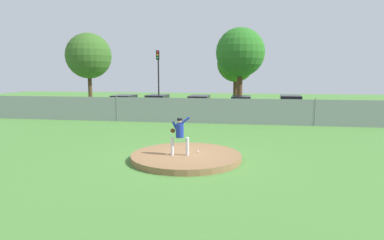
{
  "coord_description": "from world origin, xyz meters",
  "views": [
    {
      "loc": [
        2.36,
        -13.06,
        3.55
      ],
      "look_at": [
        -0.29,
        3.29,
        1.19
      ],
      "focal_mm": 30.8,
      "sensor_mm": 36.0,
      "label": 1
    }
  ],
  "objects_px": {
    "baseball": "(198,151)",
    "parked_car_slate": "(241,106)",
    "parked_car_silver": "(158,105)",
    "parked_car_burgundy": "(290,106)",
    "parked_car_red": "(199,106)",
    "traffic_light_near": "(158,70)",
    "parked_car_navy": "(124,105)",
    "traffic_cone_orange": "(272,114)",
    "pitcher_youth": "(179,133)"
  },
  "relations": [
    {
      "from": "parked_car_silver",
      "to": "parked_car_burgundy",
      "type": "xyz_separation_m",
      "value": [
        11.18,
        0.52,
        0.02
      ]
    },
    {
      "from": "pitcher_youth",
      "to": "traffic_cone_orange",
      "type": "relative_size",
      "value": 2.9
    },
    {
      "from": "parked_car_navy",
      "to": "parked_car_burgundy",
      "type": "bearing_deg",
      "value": 3.95
    },
    {
      "from": "parked_car_red",
      "to": "traffic_light_near",
      "type": "distance_m",
      "value": 7.42
    },
    {
      "from": "baseball",
      "to": "traffic_cone_orange",
      "type": "height_order",
      "value": "traffic_cone_orange"
    },
    {
      "from": "parked_car_silver",
      "to": "parked_car_red",
      "type": "xyz_separation_m",
      "value": [
        3.67,
        -0.16,
        -0.0
      ]
    },
    {
      "from": "parked_car_slate",
      "to": "parked_car_silver",
      "type": "height_order",
      "value": "parked_car_silver"
    },
    {
      "from": "parked_car_silver",
      "to": "traffic_light_near",
      "type": "relative_size",
      "value": 0.71
    },
    {
      "from": "pitcher_youth",
      "to": "parked_car_burgundy",
      "type": "distance_m",
      "value": 16.49
    },
    {
      "from": "parked_car_slate",
      "to": "traffic_light_near",
      "type": "height_order",
      "value": "traffic_light_near"
    },
    {
      "from": "parked_car_slate",
      "to": "parked_car_red",
      "type": "xyz_separation_m",
      "value": [
        -3.48,
        -0.57,
        0.03
      ]
    },
    {
      "from": "pitcher_youth",
      "to": "baseball",
      "type": "xyz_separation_m",
      "value": [
        0.67,
        0.63,
        -0.9
      ]
    },
    {
      "from": "parked_car_burgundy",
      "to": "traffic_light_near",
      "type": "height_order",
      "value": "traffic_light_near"
    },
    {
      "from": "traffic_light_near",
      "to": "parked_car_red",
      "type": "bearing_deg",
      "value": -44.77
    },
    {
      "from": "baseball",
      "to": "parked_car_red",
      "type": "relative_size",
      "value": 0.02
    },
    {
      "from": "pitcher_youth",
      "to": "traffic_light_near",
      "type": "height_order",
      "value": "traffic_light_near"
    },
    {
      "from": "parked_car_burgundy",
      "to": "parked_car_red",
      "type": "bearing_deg",
      "value": -174.79
    },
    {
      "from": "parked_car_silver",
      "to": "parked_car_slate",
      "type": "bearing_deg",
      "value": 3.25
    },
    {
      "from": "baseball",
      "to": "parked_car_slate",
      "type": "xyz_separation_m",
      "value": [
        1.57,
        14.51,
        0.5
      ]
    },
    {
      "from": "parked_car_burgundy",
      "to": "traffic_light_near",
      "type": "distance_m",
      "value": 13.31
    },
    {
      "from": "parked_car_silver",
      "to": "traffic_cone_orange",
      "type": "xyz_separation_m",
      "value": [
        9.62,
        -0.38,
        -0.55
      ]
    },
    {
      "from": "parked_car_red",
      "to": "traffic_light_near",
      "type": "relative_size",
      "value": 0.78
    },
    {
      "from": "parked_car_red",
      "to": "pitcher_youth",
      "type": "bearing_deg",
      "value": -85.15
    },
    {
      "from": "pitcher_youth",
      "to": "traffic_cone_orange",
      "type": "bearing_deg",
      "value": 71.79
    },
    {
      "from": "parked_car_silver",
      "to": "parked_car_navy",
      "type": "xyz_separation_m",
      "value": [
        -2.84,
        -0.45,
        -0.01
      ]
    },
    {
      "from": "baseball",
      "to": "traffic_light_near",
      "type": "distance_m",
      "value": 20.18
    },
    {
      "from": "parked_car_slate",
      "to": "parked_car_red",
      "type": "distance_m",
      "value": 3.52
    },
    {
      "from": "pitcher_youth",
      "to": "parked_car_navy",
      "type": "relative_size",
      "value": 0.38
    },
    {
      "from": "parked_car_red",
      "to": "traffic_cone_orange",
      "type": "distance_m",
      "value": 5.99
    },
    {
      "from": "parked_car_red",
      "to": "traffic_light_near",
      "type": "xyz_separation_m",
      "value": [
        -4.79,
        4.76,
        3.07
      ]
    },
    {
      "from": "parked_car_silver",
      "to": "parked_car_burgundy",
      "type": "bearing_deg",
      "value": 2.67
    },
    {
      "from": "parked_car_slate",
      "to": "traffic_cone_orange",
      "type": "bearing_deg",
      "value": -17.6
    },
    {
      "from": "baseball",
      "to": "parked_car_red",
      "type": "bearing_deg",
      "value": 97.81
    },
    {
      "from": "pitcher_youth",
      "to": "parked_car_silver",
      "type": "xyz_separation_m",
      "value": [
        -4.9,
        14.73,
        -0.37
      ]
    },
    {
      "from": "parked_car_burgundy",
      "to": "traffic_cone_orange",
      "type": "distance_m",
      "value": 1.89
    },
    {
      "from": "baseball",
      "to": "parked_car_slate",
      "type": "bearing_deg",
      "value": 83.84
    },
    {
      "from": "baseball",
      "to": "parked_car_burgundy",
      "type": "distance_m",
      "value": 15.67
    },
    {
      "from": "pitcher_youth",
      "to": "parked_car_navy",
      "type": "height_order",
      "value": "pitcher_youth"
    },
    {
      "from": "parked_car_silver",
      "to": "parked_car_navy",
      "type": "height_order",
      "value": "parked_car_silver"
    },
    {
      "from": "parked_car_burgundy",
      "to": "traffic_light_near",
      "type": "xyz_separation_m",
      "value": [
        -12.31,
        4.07,
        3.04
      ]
    },
    {
      "from": "traffic_light_near",
      "to": "parked_car_burgundy",
      "type": "bearing_deg",
      "value": -18.3
    },
    {
      "from": "parked_car_silver",
      "to": "parked_car_navy",
      "type": "relative_size",
      "value": 0.98
    },
    {
      "from": "parked_car_silver",
      "to": "parked_car_red",
      "type": "height_order",
      "value": "parked_car_silver"
    },
    {
      "from": "parked_car_burgundy",
      "to": "traffic_cone_orange",
      "type": "xyz_separation_m",
      "value": [
        -1.56,
        -0.9,
        -0.57
      ]
    },
    {
      "from": "parked_car_navy",
      "to": "parked_car_burgundy",
      "type": "xyz_separation_m",
      "value": [
        14.02,
        0.97,
        0.03
      ]
    },
    {
      "from": "baseball",
      "to": "parked_car_silver",
      "type": "distance_m",
      "value": 15.18
    },
    {
      "from": "parked_car_red",
      "to": "traffic_light_near",
      "type": "height_order",
      "value": "traffic_light_near"
    },
    {
      "from": "traffic_cone_orange",
      "to": "parked_car_navy",
      "type": "bearing_deg",
      "value": -179.69
    },
    {
      "from": "parked_car_navy",
      "to": "traffic_light_near",
      "type": "distance_m",
      "value": 6.15
    },
    {
      "from": "parked_car_burgundy",
      "to": "baseball",
      "type": "bearing_deg",
      "value": -110.96
    }
  ]
}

